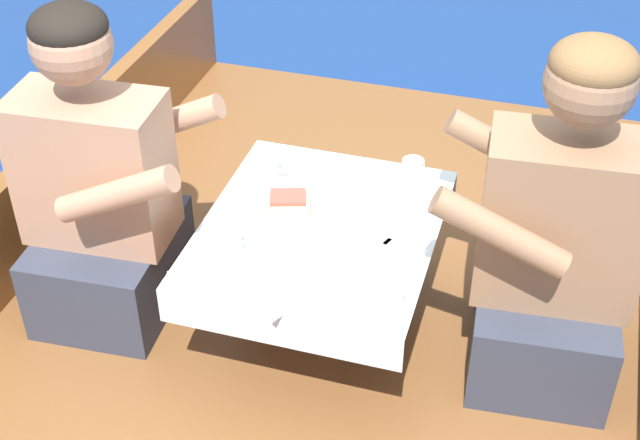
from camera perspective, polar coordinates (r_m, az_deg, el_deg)
ground_plane at (r=2.85m, az=-0.10°, el=-11.69°), size 60.00×60.00×0.00m
boat_deck at (r=2.73m, az=-0.10°, el=-9.37°), size 1.96×2.98×0.33m
gunwale_port at (r=2.86m, az=-18.70°, el=-0.19°), size 0.06×2.98×0.34m
cockpit_table at (r=2.41m, az=0.00°, el=-1.11°), size 0.62×0.73×0.36m
person_port at (r=2.53m, az=-13.86°, el=1.46°), size 0.54×0.47×0.94m
person_starboard at (r=2.33m, az=14.79°, el=-1.77°), size 0.55×0.47×0.97m
plate_sandwich at (r=2.44m, az=-2.05°, el=0.58°), size 0.17×0.17×0.01m
plate_bread at (r=2.47m, az=3.20°, el=1.07°), size 0.17×0.17×0.01m
sandwich at (r=2.42m, az=-2.06°, el=1.10°), size 0.14×0.12×0.05m
bowl_port_near at (r=2.28m, az=-2.82°, el=-1.89°), size 0.11×0.11×0.04m
bowl_starboard_near at (r=2.15m, az=3.84°, el=-4.65°), size 0.13×0.13×0.04m
coffee_cup_port at (r=2.31m, az=-6.02°, el=-1.02°), size 0.11×0.08×0.07m
coffee_cup_starboard at (r=2.58m, az=-3.45°, el=3.52°), size 0.10×0.07×0.07m
tin_can at (r=2.59m, az=5.96°, el=3.31°), size 0.07×0.07×0.05m
utensil_knife_starboard at (r=2.26m, az=-7.62°, el=-3.22°), size 0.16×0.08×0.00m
utensil_spoon_port at (r=2.19m, az=0.45°, el=-4.49°), size 0.14×0.12×0.01m
utensil_fork_port at (r=2.30m, az=3.60°, el=-2.05°), size 0.08×0.17×0.00m
utensil_knife_port at (r=2.55m, az=-1.28°, el=2.33°), size 0.16×0.09×0.00m
utensil_spoon_starboard at (r=2.17m, az=-0.94°, el=-4.96°), size 0.09×0.16×0.01m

